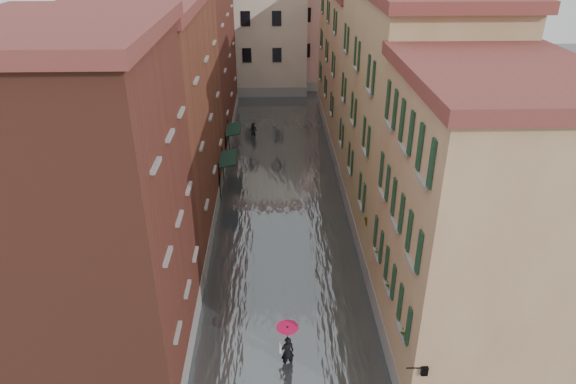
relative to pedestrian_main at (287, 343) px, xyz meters
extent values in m
plane|color=#565658|center=(0.06, 2.81, -1.26)|extent=(120.00, 120.00, 0.00)
cube|color=#4B5153|center=(0.06, 15.81, -1.16)|extent=(10.00, 60.00, 0.20)
cube|color=brown|center=(-6.94, 0.81, 5.24)|extent=(6.00, 8.00, 13.00)
cube|color=brown|center=(-6.94, 11.81, 4.99)|extent=(6.00, 14.00, 12.50)
cube|color=brown|center=(-6.94, 26.81, 5.74)|extent=(6.00, 16.00, 14.00)
cube|color=#99744F|center=(7.06, 0.81, 4.49)|extent=(6.00, 8.00, 11.50)
cube|color=tan|center=(7.06, 11.81, 5.24)|extent=(6.00, 14.00, 13.00)
cube|color=#99744F|center=(7.06, 26.81, 4.49)|extent=(6.00, 16.00, 11.50)
cube|color=beige|center=(-2.94, 40.81, 5.24)|extent=(12.00, 9.00, 13.00)
cube|color=tan|center=(6.06, 42.81, 4.74)|extent=(10.00, 9.00, 12.00)
cube|color=black|center=(-3.39, 15.37, 1.29)|extent=(1.09, 2.65, 0.31)
cylinder|color=black|center=(-3.89, 14.04, 0.14)|extent=(0.06, 0.06, 2.80)
cylinder|color=black|center=(-3.89, 16.70, 0.14)|extent=(0.06, 0.06, 2.80)
cube|color=black|center=(-3.39, 20.77, 1.29)|extent=(1.09, 2.70, 0.31)
cylinder|color=black|center=(-3.89, 19.42, 0.14)|extent=(0.06, 0.06, 2.80)
cylinder|color=black|center=(-3.89, 22.11, 0.14)|extent=(0.06, 0.06, 2.80)
cylinder|color=black|center=(4.11, -3.19, 1.84)|extent=(0.60, 0.05, 0.05)
cube|color=black|center=(4.41, -3.19, 1.74)|extent=(0.22, 0.22, 0.35)
cube|color=beige|center=(4.41, -3.19, 1.74)|extent=(0.14, 0.14, 0.24)
cube|color=brown|center=(4.18, -1.78, 1.89)|extent=(0.22, 0.85, 0.18)
imported|color=#265926|center=(4.18, -1.78, 2.31)|extent=(0.59, 0.51, 0.66)
cube|color=brown|center=(4.18, 0.90, 1.89)|extent=(0.22, 0.85, 0.18)
imported|color=#265926|center=(4.18, 0.90, 2.31)|extent=(0.59, 0.51, 0.66)
cube|color=brown|center=(4.18, 3.23, 1.89)|extent=(0.22, 0.85, 0.18)
imported|color=#265926|center=(4.18, 3.23, 2.31)|extent=(0.59, 0.51, 0.66)
cube|color=brown|center=(4.18, 6.08, 1.89)|extent=(0.22, 0.85, 0.18)
imported|color=#265926|center=(4.18, 6.08, 2.31)|extent=(0.59, 0.51, 0.66)
imported|color=black|center=(0.00, 0.00, -0.50)|extent=(0.63, 0.49, 1.52)
cube|color=beige|center=(-0.28, 0.05, -0.31)|extent=(0.08, 0.30, 0.38)
cylinder|color=black|center=(0.00, 0.00, 0.09)|extent=(0.02, 0.02, 1.00)
cone|color=#BF0C3E|center=(0.00, 0.00, 0.66)|extent=(0.91, 0.91, 0.28)
imported|color=black|center=(-2.07, 25.11, -0.53)|extent=(0.81, 0.70, 1.44)
camera|label=1|loc=(-0.45, -15.28, 14.74)|focal=32.00mm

